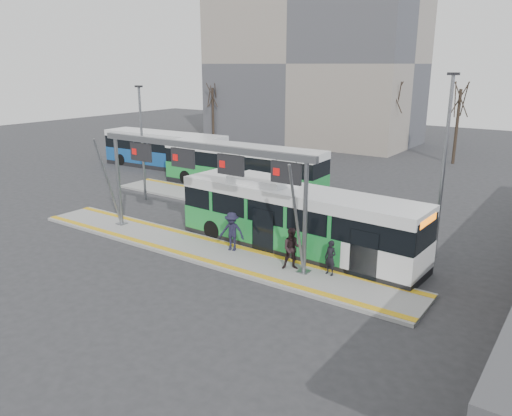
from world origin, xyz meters
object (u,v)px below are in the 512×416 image
at_px(passenger_b, 292,249).
at_px(passenger_c, 232,231).
at_px(gantry, 200,165).
at_px(passenger_a, 330,258).
at_px(hero_bus, 296,220).

height_order(passenger_b, passenger_c, passenger_c).
bearing_deg(gantry, passenger_a, 3.91).
height_order(hero_bus, passenger_c, hero_bus).
bearing_deg(passenger_a, hero_bus, 159.68).
bearing_deg(gantry, passenger_c, 13.16).
bearing_deg(passenger_a, passenger_b, -153.04).
relative_size(passenger_a, passenger_b, 0.82).
xyz_separation_m(gantry, passenger_a, (6.91, 0.47, -3.37)).
bearing_deg(passenger_b, passenger_c, 140.72).
height_order(gantry, passenger_a, gantry).
bearing_deg(hero_bus, passenger_b, -59.86).
bearing_deg(passenger_c, passenger_a, -16.09).
height_order(gantry, passenger_b, gantry).
relative_size(hero_bus, passenger_b, 6.76).
distance_m(gantry, passenger_c, 3.59).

